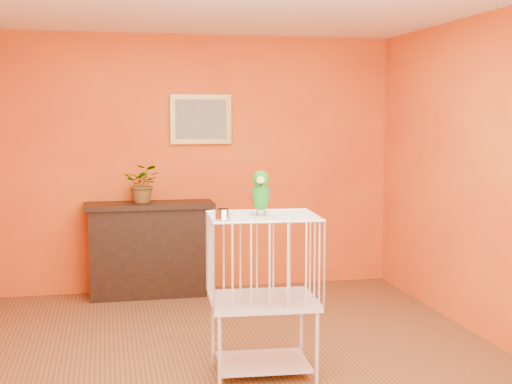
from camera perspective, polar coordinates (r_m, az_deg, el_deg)
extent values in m
plane|color=brown|center=(5.40, -1.08, -13.23)|extent=(4.50, 4.50, 0.00)
plane|color=orange|center=(7.33, -4.44, 2.31)|extent=(4.00, 0.00, 4.00)
plane|color=orange|center=(2.95, 7.18, -3.52)|extent=(4.00, 0.00, 4.00)
plane|color=orange|center=(5.83, 18.58, 1.00)|extent=(0.00, 4.50, 4.50)
cube|color=black|center=(7.17, -8.47, -4.75)|extent=(1.18, 0.39, 0.88)
cube|color=black|center=(7.10, -8.53, -1.05)|extent=(1.26, 0.45, 0.05)
cube|color=black|center=(7.00, -8.38, -5.02)|extent=(0.82, 0.02, 0.44)
cube|color=#5D281A|center=(7.13, -10.41, -5.65)|extent=(0.05, 0.18, 0.27)
cube|color=#3C4B25|center=(7.14, -9.78, -5.63)|extent=(0.05, 0.18, 0.27)
cube|color=#5D281A|center=(7.14, -9.07, -5.61)|extent=(0.05, 0.18, 0.27)
cube|color=#3C4B25|center=(7.14, -8.28, -5.59)|extent=(0.05, 0.18, 0.27)
cube|color=#5D281A|center=(7.15, -7.49, -5.57)|extent=(0.05, 0.18, 0.27)
imported|color=#26722D|center=(7.10, -9.02, 0.35)|extent=(0.42, 0.45, 0.30)
cube|color=#B69441|center=(7.28, -4.44, 5.83)|extent=(0.62, 0.03, 0.50)
cube|color=gray|center=(7.27, -4.42, 5.82)|extent=(0.52, 0.01, 0.40)
cube|color=silver|center=(5.08, 0.55, -13.44)|extent=(0.64, 0.51, 0.02)
cube|color=silver|center=(4.95, 0.55, -8.71)|extent=(0.76, 0.60, 0.04)
cube|color=silver|center=(4.83, 0.56, -1.93)|extent=(0.76, 0.60, 0.01)
cylinder|color=silver|center=(4.75, -2.95, -12.79)|extent=(0.03, 0.03, 0.50)
cylinder|color=silver|center=(4.85, 4.91, -12.40)|extent=(0.03, 0.03, 0.50)
cylinder|color=silver|center=(5.22, -3.48, -11.01)|extent=(0.03, 0.03, 0.50)
cylinder|color=silver|center=(5.32, 3.65, -10.71)|extent=(0.03, 0.03, 0.50)
cylinder|color=silver|center=(4.59, -2.67, -1.80)|extent=(0.10, 0.10, 0.07)
cylinder|color=#59544C|center=(4.80, 0.09, -1.70)|extent=(0.01, 0.01, 0.04)
cylinder|color=#59544C|center=(4.80, 0.68, -1.70)|extent=(0.01, 0.01, 0.04)
ellipsoid|color=#11871E|center=(4.78, 0.39, -0.32)|extent=(0.15, 0.19, 0.22)
ellipsoid|color=#11871E|center=(4.73, 0.39, 1.06)|extent=(0.13, 0.14, 0.11)
cone|color=orange|center=(4.68, 0.38, 0.86)|extent=(0.07, 0.08, 0.07)
cone|color=black|center=(4.70, 0.38, 0.64)|extent=(0.03, 0.03, 0.03)
sphere|color=black|center=(4.71, -0.07, 1.19)|extent=(0.02, 0.02, 0.02)
sphere|color=black|center=(4.71, 0.84, 1.18)|extent=(0.02, 0.02, 0.02)
ellipsoid|color=#A50C0C|center=(4.79, -0.34, -0.42)|extent=(0.04, 0.07, 0.08)
ellipsoid|color=navy|center=(4.79, 1.12, -0.42)|extent=(0.04, 0.07, 0.08)
cone|color=#11871E|center=(4.86, 0.40, -1.09)|extent=(0.10, 0.17, 0.12)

